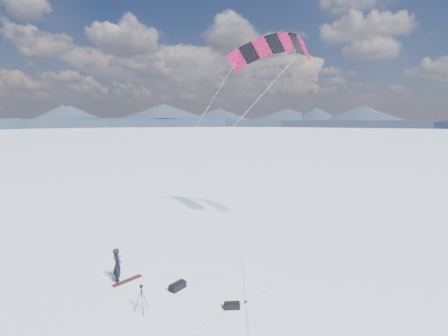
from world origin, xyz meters
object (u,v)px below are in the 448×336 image
tripod (141,295)px  gear_bag_a (178,286)px  snowboard (127,281)px  snowkiter (118,282)px  gear_bag_b (232,305)px

tripod → gear_bag_a: bearing=-0.3°
tripod → gear_bag_a: tripod is taller
snowboard → tripod: 3.18m
snowkiter → gear_bag_b: snowkiter is taller
gear_bag_a → snowkiter: bearing=114.7°
tripod → gear_bag_b: 3.98m
tripod → snowboard: bearing=61.5°
snowkiter → gear_bag_a: size_ratio=1.94×
gear_bag_a → snowboard: bearing=110.3°
snowboard → gear_bag_a: gear_bag_a is taller
snowkiter → tripod: bearing=-175.1°
snowboard → gear_bag_b: size_ratio=2.09×
snowkiter → snowboard: (0.44, -0.06, 0.02)m
snowboard → tripod: size_ratio=1.29×
snowkiter → snowboard: bearing=-103.9°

